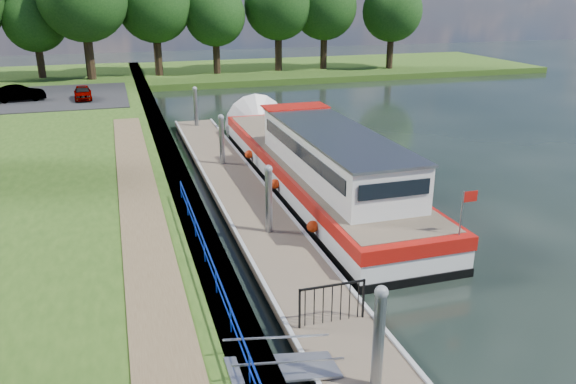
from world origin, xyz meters
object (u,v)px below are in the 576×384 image
object	(u,v)px
car_a	(83,93)
car_b	(19,93)
pontoon	(242,196)
barge	(310,162)

from	to	relation	value
car_a	car_b	bearing A→B (deg)	167.87
pontoon	car_a	xyz separation A→B (m)	(-7.30, 23.05, 1.19)
barge	car_b	bearing A→B (deg)	124.51
pontoon	barge	size ratio (longest dim) A/B	1.42
pontoon	car_b	bearing A→B (deg)	116.49
barge	car_a	bearing A→B (deg)	116.62
barge	car_b	xyz separation A→B (m)	(-15.45, 22.47, 0.35)
pontoon	car_b	xyz separation A→B (m)	(-11.86, 23.78, 1.25)
barge	car_a	xyz separation A→B (m)	(-10.89, 21.73, 0.28)
pontoon	barge	bearing A→B (deg)	20.08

